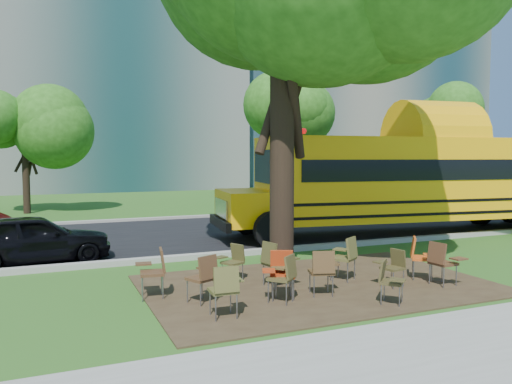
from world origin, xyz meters
name	(u,v)px	position (x,y,z in m)	size (l,w,h in m)	color
ground	(263,284)	(0.00, 0.00, 0.00)	(160.00, 160.00, 0.00)	#2A571B
dirt_patch	(318,285)	(1.00, -0.50, 0.01)	(7.00, 4.50, 0.03)	#382819
asphalt_road	(180,235)	(0.00, 7.00, 0.02)	(80.00, 8.00, 0.04)	black
kerb_near	(218,255)	(0.00, 3.00, 0.07)	(80.00, 0.25, 0.14)	gray
kerb_far	(156,219)	(0.00, 11.10, 0.07)	(80.00, 0.25, 0.14)	gray
building_right	(327,64)	(24.00, 38.00, 12.50)	(30.00, 16.00, 25.00)	gray
bg_tree_2	(24,122)	(-5.00, 16.00, 4.21)	(4.80, 4.80, 6.62)	black
bg_tree_3	(297,110)	(8.00, 14.00, 5.03)	(5.60, 5.60, 7.84)	black
bg_tree_4	(431,126)	(16.00, 13.00, 4.34)	(5.00, 5.00, 6.85)	black
main_tree	(283,4)	(0.90, 1.01, 6.08)	(7.20, 7.20, 9.70)	black
school_bus	(429,179)	(7.99, 4.11, 1.89)	(13.57, 4.45, 3.26)	#FFAE08
chair_0	(204,274)	(-1.53, -0.86, 0.56)	(0.62, 0.72, 0.91)	#4F311C
chair_1	(226,286)	(-1.46, -1.81, 0.56)	(0.61, 0.53, 0.91)	brown
chair_2	(284,273)	(-0.18, -1.37, 0.55)	(0.61, 0.77, 0.90)	#494120
chair_3	(280,270)	(-0.15, -1.13, 0.56)	(0.73, 0.58, 0.91)	#A43111
chair_4	(323,268)	(0.67, -1.30, 0.56)	(0.70, 0.55, 0.91)	#4C351B
chair_5	(389,278)	(1.48, -2.20, 0.50)	(0.55, 0.69, 0.81)	#423A1D
chair_6	(393,264)	(2.33, -1.24, 0.48)	(0.55, 0.53, 0.78)	#433B1D
chair_7	(442,259)	(3.27, -1.59, 0.57)	(0.59, 0.61, 0.93)	#4F2F1C
chair_8	(155,268)	(-2.27, -0.12, 0.58)	(0.55, 0.67, 0.94)	#4B2F1B
chair_9	(233,259)	(-0.49, 0.49, 0.49)	(0.63, 0.54, 0.79)	#443F1D
chair_10	(275,260)	(0.10, -0.37, 0.59)	(0.67, 0.64, 0.95)	#45401E
chair_11	(346,254)	(1.71, -0.45, 0.60)	(0.64, 0.81, 0.96)	brown
chair_12	(420,254)	(3.21, -0.99, 0.58)	(0.63, 0.80, 0.93)	#CA4E15
black_car	(33,239)	(-4.45, 4.04, 0.63)	(1.48, 3.67, 1.25)	black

